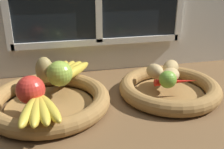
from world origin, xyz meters
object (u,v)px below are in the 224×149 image
at_px(apple_green_back, 60,74).
at_px(banana_bunch_back, 66,71).
at_px(fruit_bowl_right, 169,89).
at_px(lime_near, 168,79).
at_px(banana_bunch_front, 40,109).
at_px(fruit_bowl_left, 49,101).
at_px(potato_large, 170,75).
at_px(apple_red_front, 31,90).
at_px(pear_brown, 45,70).
at_px(potato_back, 171,68).
at_px(potato_oblong, 155,71).
at_px(chili_pepper, 176,82).

height_order(apple_green_back, banana_bunch_back, apple_green_back).
bearing_deg(fruit_bowl_right, lime_near, -123.69).
xyz_separation_m(fruit_bowl_right, banana_bunch_front, (-0.40, -0.12, 0.04)).
distance_m(fruit_bowl_left, potato_large, 0.38).
xyz_separation_m(apple_red_front, pear_brown, (0.04, 0.13, 0.00)).
distance_m(apple_red_front, potato_large, 0.43).
height_order(fruit_bowl_left, fruit_bowl_right, same).
height_order(banana_bunch_front, potato_back, potato_back).
bearing_deg(potato_back, banana_bunch_front, -158.20).
xyz_separation_m(pear_brown, potato_back, (0.41, -0.03, -0.02)).
bearing_deg(fruit_bowl_right, potato_oblong, 142.13).
distance_m(potato_large, potato_back, 0.05).
distance_m(apple_red_front, potato_back, 0.46).
distance_m(fruit_bowl_left, banana_bunch_back, 0.14).
xyz_separation_m(fruit_bowl_right, chili_pepper, (0.00, -0.03, 0.04)).
bearing_deg(potato_oblong, fruit_bowl_right, -37.87).
height_order(potato_large, potato_oblong, potato_oblong).
distance_m(banana_bunch_back, potato_oblong, 0.29).
height_order(fruit_bowl_right, potato_back, potato_back).
height_order(fruit_bowl_right, banana_bunch_front, banana_bunch_front).
xyz_separation_m(fruit_bowl_left, potato_large, (0.38, 0.00, 0.05)).
bearing_deg(potato_back, banana_bunch_back, 168.31).
relative_size(fruit_bowl_right, potato_oblong, 4.73).
distance_m(fruit_bowl_left, lime_near, 0.36).
xyz_separation_m(fruit_bowl_left, banana_bunch_front, (-0.02, -0.12, 0.04)).
xyz_separation_m(fruit_bowl_left, lime_near, (0.35, -0.04, 0.05)).
distance_m(banana_bunch_front, banana_bunch_back, 0.25).
distance_m(pear_brown, chili_pepper, 0.41).
distance_m(fruit_bowl_right, apple_green_back, 0.35).
bearing_deg(banana_bunch_front, pear_brown, 85.87).
height_order(apple_green_back, pear_brown, pear_brown).
xyz_separation_m(apple_red_front, lime_near, (0.39, 0.01, -0.01)).
height_order(potato_back, lime_near, lime_near).
relative_size(pear_brown, potato_back, 1.08).
relative_size(fruit_bowl_left, banana_bunch_front, 2.10).
height_order(apple_red_front, pear_brown, pear_brown).
distance_m(fruit_bowl_right, banana_bunch_front, 0.42).
bearing_deg(potato_oblong, potato_large, -37.87).
relative_size(pear_brown, banana_bunch_back, 0.43).
xyz_separation_m(fruit_bowl_right, apple_green_back, (-0.34, 0.04, 0.07)).
bearing_deg(apple_green_back, lime_near, -15.63).
relative_size(apple_red_front, banana_bunch_back, 0.39).
height_order(apple_green_back, chili_pepper, apple_green_back).
relative_size(apple_green_back, banana_bunch_back, 0.40).
bearing_deg(fruit_bowl_left, pear_brown, 95.01).
relative_size(potato_large, potato_back, 0.86).
bearing_deg(banana_bunch_front, chili_pepper, 12.30).
relative_size(fruit_bowl_left, potato_back, 4.58).
relative_size(pear_brown, lime_near, 1.60).
xyz_separation_m(fruit_bowl_left, pear_brown, (-0.01, 0.07, 0.07)).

